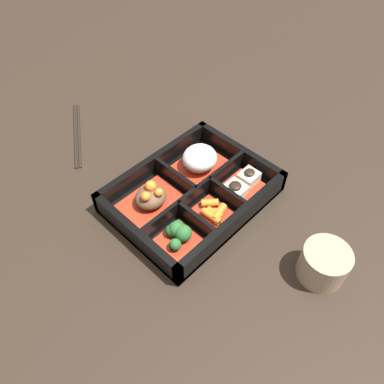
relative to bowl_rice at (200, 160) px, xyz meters
name	(u,v)px	position (x,y,z in m)	size (l,w,h in m)	color
ground_plane	(192,200)	(-0.07, -0.04, -0.04)	(3.00, 3.00, 0.00)	black
bento_base	(192,198)	(-0.07, -0.04, -0.03)	(0.31, 0.23, 0.01)	black
bento_rim	(193,193)	(-0.07, -0.05, -0.01)	(0.31, 0.23, 0.05)	black
bowl_stew	(151,198)	(-0.14, 0.00, -0.01)	(0.12, 0.09, 0.05)	#B22D19
bowl_rice	(200,160)	(0.00, 0.00, 0.00)	(0.12, 0.09, 0.06)	#B22D19
bowl_greens	(178,234)	(-0.16, -0.10, -0.01)	(0.07, 0.07, 0.04)	#B22D19
bowl_carrots	(213,212)	(-0.07, -0.11, -0.02)	(0.07, 0.07, 0.02)	#B22D19
bowl_tofu	(242,184)	(0.02, -0.10, -0.01)	(0.08, 0.07, 0.04)	#B22D19
tea_cup	(324,263)	(-0.03, -0.32, 0.00)	(0.08, 0.08, 0.06)	gray
chopsticks	(77,133)	(-0.12, 0.29, -0.03)	(0.14, 0.20, 0.01)	black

